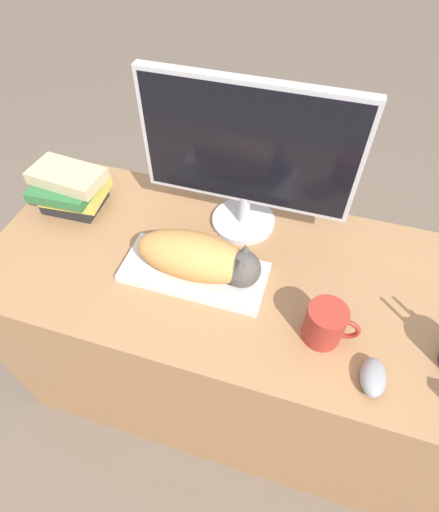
% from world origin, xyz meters
% --- Properties ---
extents(ground_plane, '(12.00, 12.00, 0.00)m').
position_xyz_m(ground_plane, '(0.00, 0.00, 0.00)').
color(ground_plane, '#6B5B4C').
extents(desk, '(1.48, 0.64, 0.77)m').
position_xyz_m(desk, '(0.00, 0.32, 0.39)').
color(desk, '#9E7047').
rests_on(desk, ground_plane).
extents(keyboard, '(0.40, 0.17, 0.02)m').
position_xyz_m(keyboard, '(-0.12, 0.27, 0.78)').
color(keyboard, silver).
rests_on(keyboard, desk).
extents(cat, '(0.34, 0.14, 0.12)m').
position_xyz_m(cat, '(-0.10, 0.27, 0.85)').
color(cat, '#D18C47').
rests_on(cat, keyboard).
extents(monitor, '(0.58, 0.19, 0.46)m').
position_xyz_m(monitor, '(-0.05, 0.51, 1.03)').
color(monitor, '#B7B7BC').
rests_on(monitor, desk).
extents(computer_mouse, '(0.06, 0.10, 0.04)m').
position_xyz_m(computer_mouse, '(0.36, 0.10, 0.79)').
color(computer_mouse, gray).
rests_on(computer_mouse, desk).
extents(coffee_mug, '(0.13, 0.10, 0.11)m').
position_xyz_m(coffee_mug, '(0.24, 0.18, 0.82)').
color(coffee_mug, '#9E2D23').
rests_on(coffee_mug, desk).
extents(book_stack, '(0.23, 0.19, 0.14)m').
position_xyz_m(book_stack, '(-0.58, 0.43, 0.84)').
color(book_stack, black).
rests_on(book_stack, desk).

